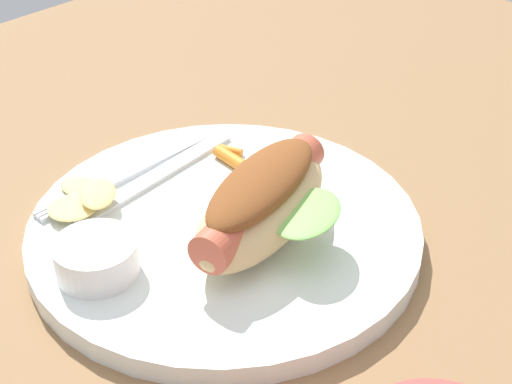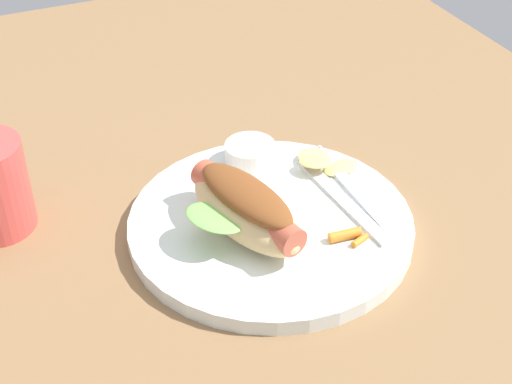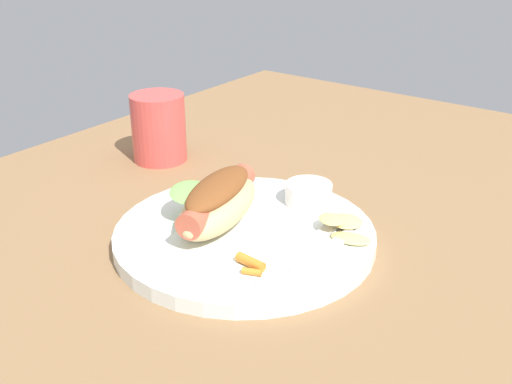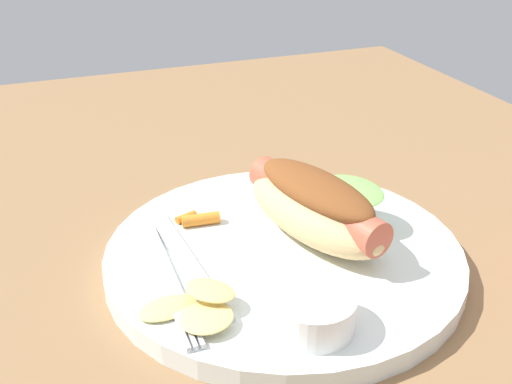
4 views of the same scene
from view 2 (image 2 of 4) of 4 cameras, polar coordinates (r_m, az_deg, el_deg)
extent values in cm
cube|color=olive|center=(79.20, 1.39, -1.68)|extent=(120.00, 90.00, 1.80)
cylinder|color=white|center=(75.20, 1.08, -2.44)|extent=(27.71, 27.71, 1.60)
ellipsoid|color=#DBB77A|center=(71.85, -0.73, -1.51)|extent=(15.36, 9.46, 4.44)
cylinder|color=#C1563D|center=(71.37, -0.74, -1.02)|extent=(14.24, 6.22, 2.77)
ellipsoid|color=brown|center=(70.62, -0.75, -0.22)|extent=(12.90, 7.45, 2.16)
ellipsoid|color=#7FC65B|center=(69.87, -3.05, -1.91)|extent=(7.33, 6.61, 1.14)
cylinder|color=white|center=(81.78, -0.14, 2.90)|extent=(5.39, 5.39, 2.37)
cube|color=silver|center=(77.98, 7.55, -0.24)|extent=(12.48, 1.38, 0.40)
cube|color=silver|center=(83.67, 5.20, 2.79)|extent=(3.20, 0.35, 0.40)
cube|color=silver|center=(83.49, 4.92, 2.72)|extent=(3.20, 0.35, 0.40)
cube|color=silver|center=(83.31, 4.65, 2.66)|extent=(3.20, 0.35, 0.40)
cube|color=silver|center=(77.23, 6.38, -0.57)|extent=(15.48, 2.46, 0.36)
ellipsoid|color=#E6CA76|center=(81.67, 6.30, 1.81)|extent=(3.36, 4.63, 0.50)
ellipsoid|color=#E6CA76|center=(82.33, 4.35, 2.60)|extent=(3.77, 3.83, 0.66)
ellipsoid|color=#E6CA76|center=(80.35, 4.42, 2.24)|extent=(4.22, 4.32, 0.81)
cylinder|color=orange|center=(72.45, 6.59, -3.17)|extent=(1.29, 3.21, 0.99)
cylinder|color=orange|center=(72.27, 7.69, -3.57)|extent=(1.25, 1.96, 0.65)
camera|label=1|loc=(0.84, -30.71, 22.56)|focal=54.36mm
camera|label=3|loc=(0.63, 57.11, 5.56)|focal=43.59mm
camera|label=4|loc=(1.02, 0.77, 25.05)|focal=43.96mm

